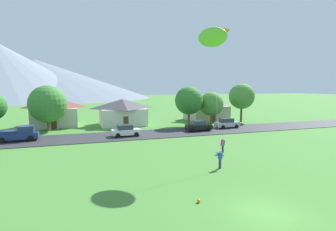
# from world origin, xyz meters

# --- Properties ---
(ground_plane) EXTENTS (400.00, 400.00, 0.00)m
(ground_plane) POSITION_xyz_m (0.00, 0.00, 0.00)
(ground_plane) COLOR #447F33
(road_strip) EXTENTS (160.00, 7.75, 0.08)m
(road_strip) POSITION_xyz_m (0.00, 27.40, 0.04)
(road_strip) COLOR #2D2D33
(road_strip) RESTS_ON ground
(mountain_central_ridge) EXTENTS (136.54, 136.54, 23.02)m
(mountain_central_ridge) POSITION_xyz_m (-32.12, 168.61, 11.51)
(mountain_central_ridge) COLOR slate
(mountain_central_ridge) RESTS_ON ground
(house_leftmost) EXTENTS (8.88, 7.30, 4.79)m
(house_leftmost) POSITION_xyz_m (16.69, 40.46, 2.48)
(house_leftmost) COLOR beige
(house_leftmost) RESTS_ON ground
(house_left_center) EXTENTS (8.44, 8.60, 5.31)m
(house_left_center) POSITION_xyz_m (-14.07, 41.86, 2.75)
(house_left_center) COLOR beige
(house_left_center) RESTS_ON ground
(house_right_center) EXTENTS (8.93, 7.77, 4.96)m
(house_right_center) POSITION_xyz_m (-1.93, 39.06, 2.57)
(house_right_center) COLOR silver
(house_right_center) RESTS_ON ground
(tree_near_left) EXTENTS (5.30, 5.30, 7.96)m
(tree_near_left) POSITION_xyz_m (22.34, 35.51, 5.29)
(tree_near_left) COLOR #4C3823
(tree_near_left) RESTS_ON ground
(tree_center) EXTENTS (6.12, 6.12, 7.58)m
(tree_center) POSITION_xyz_m (-14.75, 35.83, 4.52)
(tree_center) COLOR brown
(tree_center) RESTS_ON ground
(tree_right_of_center) EXTENTS (4.65, 4.65, 6.36)m
(tree_right_of_center) POSITION_xyz_m (14.09, 33.34, 4.02)
(tree_right_of_center) COLOR brown
(tree_right_of_center) RESTS_ON ground
(tree_far_right) EXTENTS (5.19, 5.19, 7.36)m
(tree_far_right) POSITION_xyz_m (9.42, 33.28, 4.76)
(tree_far_right) COLOR brown
(tree_far_right) RESTS_ON ground
(parked_car_white_west_end) EXTENTS (4.22, 2.12, 1.68)m
(parked_car_white_west_end) POSITION_xyz_m (-3.51, 26.86, 0.87)
(parked_car_white_west_end) COLOR white
(parked_car_white_west_end) RESTS_ON road_strip
(parked_car_silver_mid_west) EXTENTS (4.21, 2.10, 1.68)m
(parked_car_silver_mid_west) POSITION_xyz_m (14.92, 28.90, 0.87)
(parked_car_silver_mid_west) COLOR #B7BCC1
(parked_car_silver_mid_west) RESTS_ON road_strip
(parked_car_black_mid_east) EXTENTS (4.24, 2.16, 1.68)m
(parked_car_black_mid_east) POSITION_xyz_m (8.71, 27.60, 0.87)
(parked_car_black_mid_east) COLOR black
(parked_car_black_mid_east) RESTS_ON road_strip
(pickup_truck_navy_west_side) EXTENTS (5.25, 2.43, 1.99)m
(pickup_truck_navy_west_side) POSITION_xyz_m (-17.87, 28.11, 1.06)
(pickup_truck_navy_west_side) COLOR navy
(pickup_truck_navy_west_side) RESTS_ON road_strip
(kite_flyer_with_kite) EXTENTS (3.06, 6.15, 13.53)m
(kite_flyer_with_kite) POSITION_xyz_m (3.06, 12.70, 12.34)
(kite_flyer_with_kite) COLOR navy
(kite_flyer_with_kite) RESTS_ON ground
(watcher_person) EXTENTS (0.56, 0.24, 1.68)m
(watcher_person) POSITION_xyz_m (5.04, 13.57, 0.88)
(watcher_person) COLOR navy
(watcher_person) RESTS_ON ground
(soccer_ball) EXTENTS (0.24, 0.24, 0.24)m
(soccer_ball) POSITION_xyz_m (-3.19, 2.58, 0.12)
(soccer_ball) COLOR orange
(soccer_ball) RESTS_ON ground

